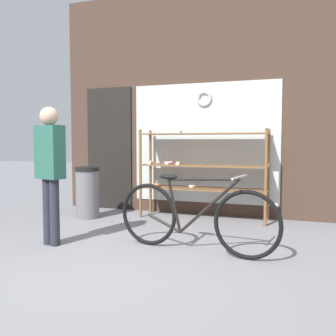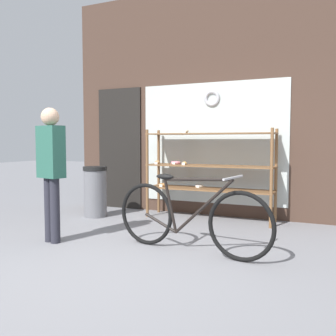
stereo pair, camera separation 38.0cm
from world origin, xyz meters
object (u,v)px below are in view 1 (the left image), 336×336
(bicycle, at_px, (194,217))
(pedestrian, at_px, (50,165))
(display_case, at_px, (201,165))
(trash_bin, at_px, (87,191))

(bicycle, bearing_deg, pedestrian, -161.49)
(display_case, relative_size, bicycle, 1.05)
(pedestrian, distance_m, trash_bin, 1.59)
(bicycle, relative_size, pedestrian, 1.17)
(display_case, distance_m, bicycle, 1.79)
(pedestrian, bearing_deg, bicycle, 22.60)
(bicycle, distance_m, trash_bin, 2.33)
(display_case, xyz_separation_m, pedestrian, (-1.24, -1.99, 0.09))
(display_case, relative_size, trash_bin, 2.45)
(bicycle, xyz_separation_m, pedestrian, (-1.60, -0.29, 0.54))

